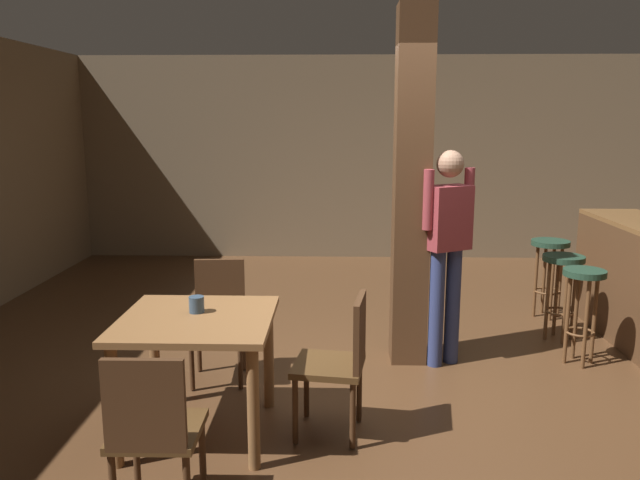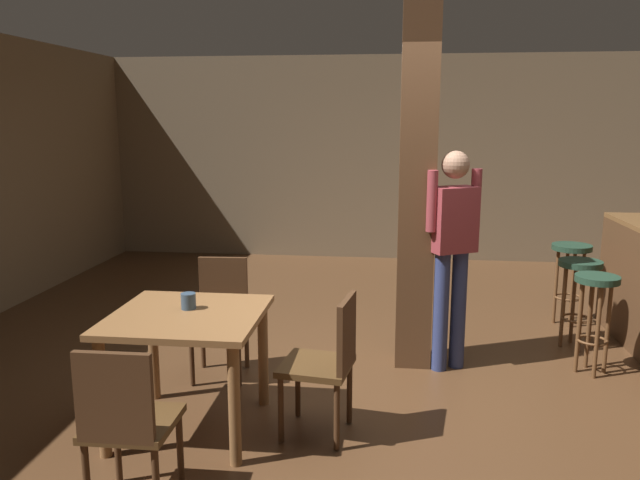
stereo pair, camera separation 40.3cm
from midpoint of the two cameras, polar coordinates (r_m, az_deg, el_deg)
The scene contains 13 objects.
ground_plane at distance 4.71m, azimuth 3.83°, elevation -13.52°, with size 10.80×10.80×0.00m, color #4C301C.
wall_back at distance 8.80m, azimuth 2.83°, elevation 7.45°, with size 8.00×0.10×2.80m, color #756047.
pillar at distance 4.92m, azimuth 6.07°, elevation 4.51°, with size 0.28×0.28×2.80m, color #4C301C.
dining_table at distance 3.98m, azimuth -14.07°, elevation -8.68°, with size 0.93×0.93×0.77m.
chair_south at distance 3.26m, azimuth -18.61°, elevation -16.02°, with size 0.42×0.42×0.89m.
chair_north at distance 4.84m, azimuth -11.62°, elevation -6.61°, with size 0.45×0.45×0.89m.
chair_east at distance 3.90m, azimuth -1.10°, elevation -10.78°, with size 0.48×0.48×0.89m.
napkin_cup at distance 4.00m, azimuth -14.09°, elevation -5.78°, with size 0.09×0.09×0.10m, color #33475B.
standing_person at distance 4.93m, azimuth 9.27°, elevation -0.25°, with size 0.45×0.34×1.72m.
bar_counter at distance 6.07m, azimuth 24.96°, elevation -3.44°, with size 0.56×1.68×1.07m.
bar_stool_near at distance 5.32m, azimuth 20.93°, elevation -4.72°, with size 0.33×0.33×0.78m.
bar_stool_mid at distance 5.84m, azimuth 19.47°, elevation -3.20°, with size 0.36×0.36×0.77m.
bar_stool_far at distance 6.48m, azimuth 18.59°, elevation -1.69°, with size 0.37×0.37×0.78m.
Camera 1 is at (-0.39, -4.29, 1.96)m, focal length 35.00 mm.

